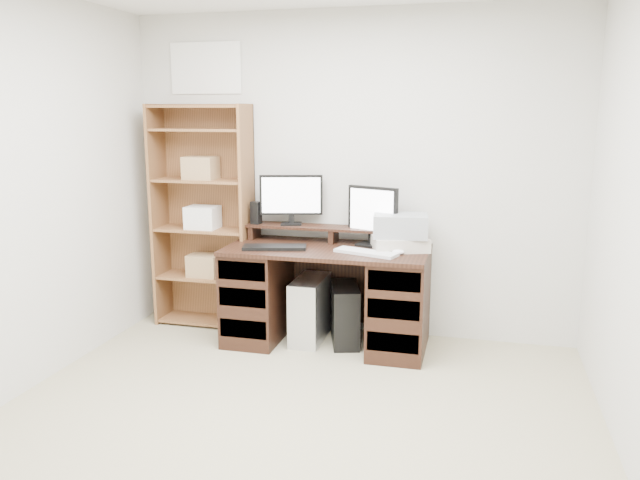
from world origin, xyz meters
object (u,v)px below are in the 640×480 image
at_px(printer, 400,243).
at_px(bookshelf, 204,215).
at_px(monitor_wide, 291,197).
at_px(tower_black, 345,314).
at_px(monitor_small, 373,214).
at_px(desk, 327,294).
at_px(tower_silver, 310,309).

height_order(printer, bookshelf, bookshelf).
relative_size(monitor_wide, tower_black, 0.99).
bearing_deg(monitor_wide, bookshelf, 166.09).
distance_m(monitor_small, printer, 0.31).
height_order(desk, monitor_small, monitor_small).
xyz_separation_m(tower_silver, tower_black, (0.27, 0.01, -0.02)).
xyz_separation_m(monitor_wide, tower_silver, (0.20, -0.19, -0.84)).
distance_m(tower_black, bookshelf, 1.41).
relative_size(desk, monitor_wide, 3.11).
bearing_deg(tower_black, desk, -175.96).
relative_size(printer, bookshelf, 0.22).
distance_m(printer, bookshelf, 1.63).
bearing_deg(monitor_small, tower_silver, -145.03).
bearing_deg(desk, printer, 6.28).
relative_size(printer, tower_black, 0.80).
xyz_separation_m(monitor_small, bookshelf, (-1.40, 0.06, -0.08)).
bearing_deg(desk, monitor_small, 25.91).
height_order(monitor_wide, bookshelf, bookshelf).
xyz_separation_m(tower_black, bookshelf, (-1.22, 0.16, 0.69)).
height_order(printer, tower_silver, printer).
bearing_deg(monitor_wide, tower_silver, -58.12).
distance_m(desk, monitor_small, 0.70).
relative_size(tower_black, bookshelf, 0.27).
bearing_deg(desk, monitor_wide, 146.96).
xyz_separation_m(printer, bookshelf, (-1.62, 0.15, 0.12)).
distance_m(tower_silver, bookshelf, 1.17).
distance_m(desk, tower_black, 0.21).
height_order(monitor_wide, tower_silver, monitor_wide).
distance_m(desk, printer, 0.68).
bearing_deg(monitor_wide, monitor_small, -21.14).
relative_size(desk, bookshelf, 0.83).
distance_m(desk, tower_silver, 0.21).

